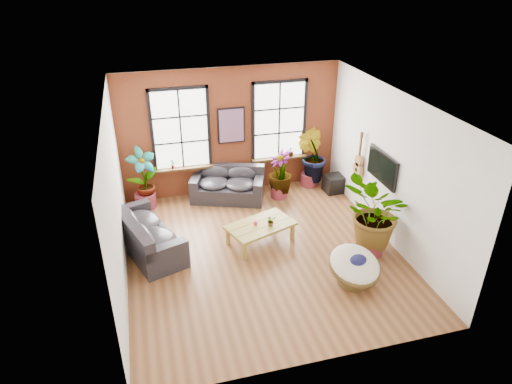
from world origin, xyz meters
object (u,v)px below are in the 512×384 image
at_px(coffee_table, 261,226).
at_px(papasan_chair, 355,266).
at_px(sofa_back, 228,185).
at_px(sofa_left, 145,235).

height_order(coffee_table, papasan_chair, papasan_chair).
xyz_separation_m(sofa_back, coffee_table, (0.28, -2.35, 0.03)).
bearing_deg(sofa_left, coffee_table, -117.12).
distance_m(sofa_back, sofa_left, 3.06).
distance_m(coffee_table, papasan_chair, 2.41).
bearing_deg(sofa_back, coffee_table, -62.98).
bearing_deg(sofa_back, sofa_left, -119.31).
bearing_deg(coffee_table, papasan_chair, -72.98).
bearing_deg(papasan_chair, sofa_back, 95.44).
xyz_separation_m(sofa_left, papasan_chair, (4.06, -2.29, 0.00)).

